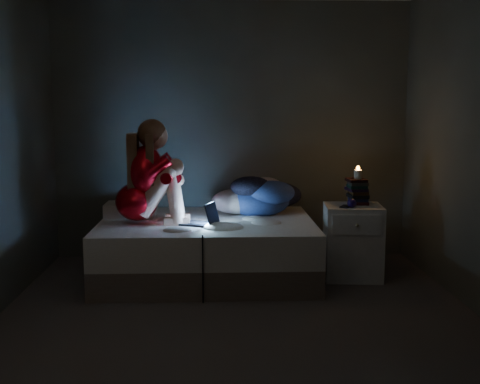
{
  "coord_description": "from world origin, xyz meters",
  "views": [
    {
      "loc": [
        -0.16,
        -4.25,
        1.55
      ],
      "look_at": [
        0.05,
        1.0,
        0.8
      ],
      "focal_mm": 44.86,
      "sensor_mm": 36.0,
      "label": 1
    }
  ],
  "objects": [
    {
      "name": "book_stack",
      "position": [
        1.13,
        1.11,
        0.78
      ],
      "size": [
        0.19,
        0.25,
        0.23
      ],
      "primitive_type": null,
      "color": "black",
      "rests_on": "nightstand"
    },
    {
      "name": "floor",
      "position": [
        0.0,
        0.0,
        -0.01
      ],
      "size": [
        3.6,
        3.8,
        0.02
      ],
      "primitive_type": "cube",
      "color": "#3F3B3A",
      "rests_on": "ground"
    },
    {
      "name": "bed",
      "position": [
        -0.25,
        1.1,
        0.26
      ],
      "size": [
        1.92,
        1.44,
        0.53
      ],
      "primitive_type": null,
      "color": "beige",
      "rests_on": "ground"
    },
    {
      "name": "laptop",
      "position": [
        -0.31,
        0.89,
        0.63
      ],
      "size": [
        0.36,
        0.31,
        0.21
      ],
      "primitive_type": null,
      "rotation": [
        0.0,
        0.0,
        -0.41
      ],
      "color": "black",
      "rests_on": "bed"
    },
    {
      "name": "woman",
      "position": [
        -0.86,
        0.97,
        0.99
      ],
      "size": [
        0.58,
        0.39,
        0.92
      ],
      "primitive_type": null,
      "rotation": [
        0.0,
        0.0,
        0.03
      ],
      "color": "#A00011",
      "rests_on": "bed"
    },
    {
      "name": "clothes_pile",
      "position": [
        0.24,
        1.42,
        0.72
      ],
      "size": [
        0.8,
        0.74,
        0.39
      ],
      "primitive_type": null,
      "rotation": [
        0.0,
        0.0,
        0.44
      ],
      "color": "navy",
      "rests_on": "bed"
    },
    {
      "name": "phone",
      "position": [
        0.99,
        0.93,
        0.68
      ],
      "size": [
        0.12,
        0.16,
        0.01
      ],
      "primitive_type": "cube",
      "rotation": [
        0.0,
        0.0,
        -0.4
      ],
      "color": "black",
      "rests_on": "nightstand"
    },
    {
      "name": "wall_front",
      "position": [
        0.0,
        -1.91,
        1.3
      ],
      "size": [
        3.6,
        0.02,
        2.6
      ],
      "primitive_type": "cube",
      "color": "#3A3D37",
      "rests_on": "ground"
    },
    {
      "name": "wall_back",
      "position": [
        0.0,
        1.91,
        1.3
      ],
      "size": [
        3.6,
        0.02,
        2.6
      ],
      "primitive_type": "cube",
      "color": "#3A3D37",
      "rests_on": "ground"
    },
    {
      "name": "pillow",
      "position": [
        -0.97,
        1.32,
        0.59
      ],
      "size": [
        0.45,
        0.32,
        0.13
      ],
      "primitive_type": "cube",
      "color": "white",
      "rests_on": "bed"
    },
    {
      "name": "candle",
      "position": [
        1.13,
        1.11,
        0.94
      ],
      "size": [
        0.07,
        0.07,
        0.08
      ],
      "primitive_type": "cylinder",
      "color": "beige",
      "rests_on": "book_stack"
    },
    {
      "name": "blue_orb",
      "position": [
        1.04,
        0.9,
        0.71
      ],
      "size": [
        0.08,
        0.08,
        0.08
      ],
      "primitive_type": "sphere",
      "color": "#180C4C",
      "rests_on": "nightstand"
    },
    {
      "name": "nightstand",
      "position": [
        1.07,
        1.02,
        0.33
      ],
      "size": [
        0.54,
        0.49,
        0.67
      ],
      "primitive_type": "cube",
      "rotation": [
        0.0,
        0.0,
        -0.09
      ],
      "color": "beige",
      "rests_on": "ground"
    }
  ]
}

